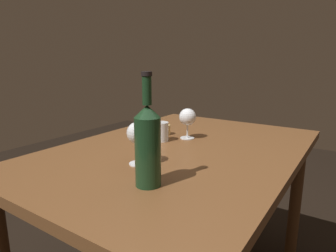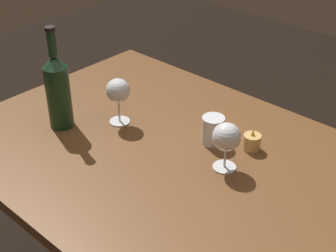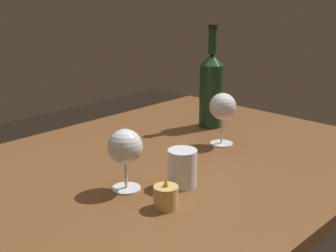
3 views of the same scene
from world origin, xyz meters
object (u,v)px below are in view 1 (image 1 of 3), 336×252
at_px(wine_glass_right, 138,134).
at_px(votive_candle, 165,130).
at_px(water_tumbler, 161,132).
at_px(wine_glass_left, 188,118).
at_px(wine_bottle, 148,144).

distance_m(wine_glass_right, votive_candle, 0.44).
relative_size(wine_glass_right, water_tumbler, 1.76).
bearing_deg(wine_glass_left, votive_candle, 88.61).
bearing_deg(water_tumbler, wine_bottle, -149.33).
height_order(wine_bottle, water_tumbler, wine_bottle).
distance_m(water_tumbler, votive_candle, 0.12).
distance_m(wine_bottle, votive_candle, 0.61).
height_order(wine_glass_left, wine_bottle, wine_bottle).
bearing_deg(wine_bottle, votive_candle, 29.57).
bearing_deg(wine_glass_right, water_tumbler, 20.29).
bearing_deg(wine_bottle, wine_glass_right, 48.69).
bearing_deg(wine_glass_right, votive_candle, 21.60).
relative_size(wine_glass_right, votive_candle, 2.27).
relative_size(wine_glass_left, wine_glass_right, 0.94).
relative_size(water_tumbler, votive_candle, 1.29).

